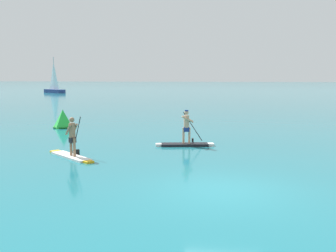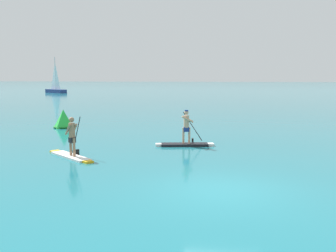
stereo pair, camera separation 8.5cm
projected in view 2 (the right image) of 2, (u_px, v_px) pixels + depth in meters
ground at (222, 190)px, 11.83m from camera, size 440.00×440.00×0.00m
paddleboarder_near_left at (71, 147)px, 16.55m from camera, size 2.69×2.30×1.76m
paddleboarder_mid_center at (186, 138)px, 19.30m from camera, size 2.86×1.17×1.77m
race_marker_buoy at (63, 120)px, 26.04m from camera, size 1.32×1.32×1.20m
sailboat_left_horizon at (56, 89)px, 79.53m from camera, size 5.54×4.46×7.12m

